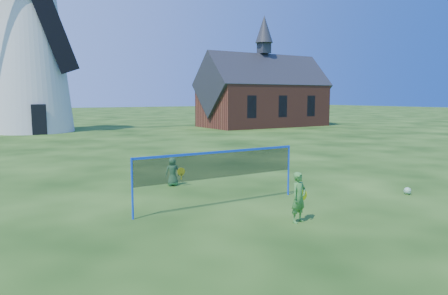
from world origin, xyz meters
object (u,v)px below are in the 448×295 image
windmill (30,49)px  play_ball (407,191)px  badminton_net (219,166)px  player_girl (299,197)px  chapel (263,96)px  player_boy (173,172)px

windmill → play_ball: (6.72, -31.44, -6.88)m
play_ball → badminton_net: bearing=161.8°
windmill → play_ball: 32.88m
windmill → badminton_net: size_ratio=4.12×
player_girl → play_ball: 4.93m
windmill → play_ball: size_ratio=94.61×
chapel → play_ball: (-14.48, -26.84, -3.03)m
windmill → badminton_net: bearing=-88.1°
player_girl → badminton_net: bearing=99.1°
player_boy → badminton_net: bearing=101.0°
chapel → player_boy: bearing=-132.8°
badminton_net → player_boy: (0.02, 3.13, -0.65)m
player_boy → play_ball: 7.62m
play_ball → player_girl: bearing=-174.8°
windmill → chapel: size_ratio=1.58×
windmill → player_boy: (1.00, -26.42, -6.51)m
chapel → player_boy: 29.86m
chapel → player_girl: chapel is taller
badminton_net → player_girl: 2.54m
player_boy → play_ball: bearing=150.1°
badminton_net → play_ball: (5.74, -1.89, -1.03)m
play_ball → player_boy: bearing=138.7°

